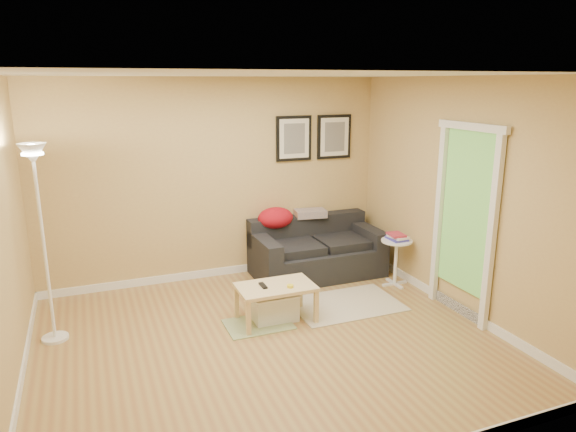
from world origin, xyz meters
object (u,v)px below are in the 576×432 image
(sofa, at_px, (317,248))
(coffee_table, at_px, (276,303))
(floor_lamp, at_px, (45,251))
(side_table, at_px, (396,263))
(book_stack, at_px, (397,237))
(storage_bin, at_px, (274,306))

(sofa, distance_m, coffee_table, 1.51)
(floor_lamp, bearing_deg, side_table, -0.21)
(book_stack, bearing_deg, sofa, 132.94)
(coffee_table, distance_m, floor_lamp, 2.39)
(book_stack, distance_m, floor_lamp, 4.04)
(book_stack, xyz_separation_m, floor_lamp, (-4.03, 0.00, 0.30))
(storage_bin, xyz_separation_m, book_stack, (1.80, 0.38, 0.49))
(storage_bin, bearing_deg, book_stack, 11.89)
(storage_bin, xyz_separation_m, side_table, (1.79, 0.36, 0.15))
(sofa, bearing_deg, coffee_table, -132.11)
(sofa, height_order, side_table, sofa)
(coffee_table, bearing_deg, side_table, -4.53)
(sofa, relative_size, book_stack, 6.50)
(side_table, distance_m, floor_lamp, 4.07)
(sofa, distance_m, side_table, 1.05)
(coffee_table, xyz_separation_m, storage_bin, (-0.01, 0.05, -0.05))
(side_table, bearing_deg, sofa, 137.87)
(sofa, bearing_deg, book_stack, -41.21)
(book_stack, height_order, floor_lamp, floor_lamp)
(coffee_table, height_order, book_stack, book_stack)
(side_table, height_order, book_stack, book_stack)
(sofa, bearing_deg, storage_bin, -133.57)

